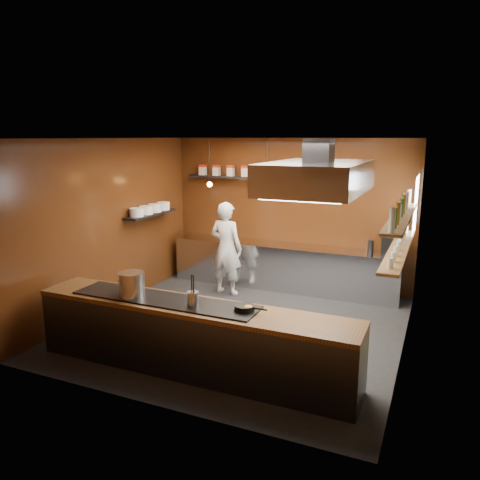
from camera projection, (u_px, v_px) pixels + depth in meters
The scene contains 26 objects.
floor at pixel (240, 326), 7.63m from camera, with size 5.00×5.00×0.00m, color black.
back_wall at pixel (289, 213), 9.54m from camera, with size 5.00×5.00×0.00m, color #38190A.
left_wall at pixel (111, 225), 8.28m from camera, with size 5.00×5.00×0.00m, color #38190A.
right_wall at pixel (409, 252), 6.33m from camera, with size 5.00×5.00×0.00m, color #464327.
ceiling at pixel (240, 138), 6.98m from camera, with size 5.00×5.00×0.00m, color silver.
window_pane at pixel (416, 206), 7.78m from camera, with size 1.00×1.00×0.00m, color white.
prep_counter at pixel (283, 266), 9.47m from camera, with size 4.60×0.65×0.90m, color silver.
pass_counter at pixel (191, 337), 6.10m from camera, with size 4.40×0.72×0.94m.
tin_shelf at pixel (246, 178), 9.61m from camera, with size 2.60×0.26×0.04m, color black.
plate_shelf at pixel (151, 214), 9.10m from camera, with size 0.30×1.40×0.04m, color black.
bottle_shelf_upper at pixel (401, 217), 6.57m from camera, with size 0.26×2.80×0.04m, color olive.
bottle_shelf_lower at pixel (399, 249), 6.67m from camera, with size 0.26×2.80×0.04m, color olive.
extractor_hood at pixel (318, 177), 6.22m from camera, with size 1.20×2.00×0.72m.
pendant_left at pixel (210, 182), 9.23m from camera, with size 0.10×0.10×0.95m.
pendant_right at pixel (267, 184), 8.76m from camera, with size 0.10×0.10×0.95m.
storage_tins at pixel (253, 171), 9.53m from camera, with size 2.43×0.13×0.22m.
plate_stacks at pixel (151, 209), 9.08m from camera, with size 0.26×1.16×0.16m.
bottles at pixel (402, 207), 6.54m from camera, with size 0.06×2.66×0.24m.
wine_glasses at pixel (399, 244), 6.65m from camera, with size 0.07×2.37×0.13m.
stockpot_large at pixel (132, 284), 6.21m from camera, with size 0.34×0.34×0.33m, color silver.
stockpot_small at pixel (134, 284), 6.30m from camera, with size 0.30×0.30×0.28m, color silver.
utensil_crock at pixel (193, 299), 5.87m from camera, with size 0.15×0.15×0.19m, color silver.
frying_pan at pixel (245, 308), 5.74m from camera, with size 0.43×0.26×0.06m.
butter_jar at pixel (248, 309), 5.71m from camera, with size 0.10×0.10×0.09m, color gold.
espresso_machine at pixel (393, 246), 8.50m from camera, with size 0.35×0.33×0.35m, color black.
chef at pixel (226, 248), 9.06m from camera, with size 0.66×0.43×1.82m, color white.
Camera 1 is at (2.85, -6.55, 3.03)m, focal length 35.00 mm.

